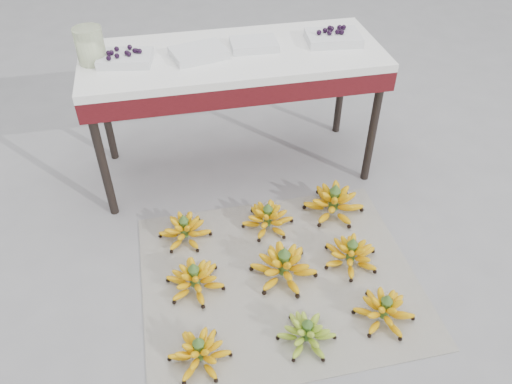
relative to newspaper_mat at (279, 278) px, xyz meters
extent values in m
plane|color=gray|center=(0.11, -0.07, 0.00)|extent=(60.00, 60.00, 0.00)
cube|color=silver|center=(0.00, 0.00, 0.00)|extent=(1.25, 1.05, 0.01)
ellipsoid|color=#ECBF03|center=(-0.41, -0.34, 0.04)|extent=(0.31, 0.31, 0.07)
ellipsoid|color=#ECBF03|center=(-0.41, -0.34, 0.07)|extent=(0.22, 0.22, 0.05)
ellipsoid|color=#ECBF03|center=(-0.41, -0.34, 0.10)|extent=(0.14, 0.14, 0.05)
cylinder|color=#395E23|center=(-0.41, -0.34, 0.07)|extent=(0.04, 0.04, 0.10)
cone|color=#395E23|center=(-0.41, -0.34, 0.14)|extent=(0.05, 0.05, 0.04)
ellipsoid|color=#61901F|center=(0.03, -0.35, 0.04)|extent=(0.31, 0.31, 0.07)
ellipsoid|color=#61901F|center=(0.03, -0.35, 0.07)|extent=(0.22, 0.22, 0.05)
ellipsoid|color=#61901F|center=(0.03, -0.35, 0.10)|extent=(0.14, 0.14, 0.04)
cylinder|color=#395E23|center=(0.03, -0.35, 0.07)|extent=(0.04, 0.04, 0.10)
cone|color=#395E23|center=(0.03, -0.35, 0.13)|extent=(0.05, 0.05, 0.04)
ellipsoid|color=#ECBF03|center=(0.38, -0.31, 0.04)|extent=(0.33, 0.33, 0.08)
ellipsoid|color=#ECBF03|center=(0.38, -0.31, 0.07)|extent=(0.23, 0.23, 0.06)
ellipsoid|color=#ECBF03|center=(0.38, -0.31, 0.11)|extent=(0.15, 0.15, 0.05)
cylinder|color=#395E23|center=(0.38, -0.31, 0.07)|extent=(0.04, 0.04, 0.10)
cone|color=#395E23|center=(0.38, -0.31, 0.14)|extent=(0.05, 0.05, 0.04)
ellipsoid|color=#ECBF03|center=(-0.38, 0.02, 0.04)|extent=(0.32, 0.32, 0.08)
ellipsoid|color=#ECBF03|center=(-0.38, 0.02, 0.08)|extent=(0.23, 0.23, 0.06)
ellipsoid|color=#ECBF03|center=(-0.38, 0.02, 0.11)|extent=(0.15, 0.15, 0.05)
cylinder|color=#395E23|center=(-0.38, 0.02, 0.08)|extent=(0.04, 0.04, 0.11)
cone|color=#395E23|center=(-0.38, 0.02, 0.15)|extent=(0.05, 0.05, 0.04)
ellipsoid|color=#ECBF03|center=(0.02, 0.01, 0.05)|extent=(0.37, 0.37, 0.09)
ellipsoid|color=#ECBF03|center=(0.02, 0.01, 0.09)|extent=(0.26, 0.26, 0.07)
ellipsoid|color=#ECBF03|center=(0.02, 0.01, 0.12)|extent=(0.17, 0.17, 0.06)
cylinder|color=#395E23|center=(0.02, 0.01, 0.09)|extent=(0.05, 0.05, 0.12)
cone|color=#395E23|center=(0.02, 0.01, 0.17)|extent=(0.06, 0.06, 0.05)
ellipsoid|color=#ECBF03|center=(0.35, 0.02, 0.04)|extent=(0.31, 0.31, 0.08)
ellipsoid|color=#ECBF03|center=(0.35, 0.02, 0.08)|extent=(0.22, 0.22, 0.06)
ellipsoid|color=#ECBF03|center=(0.35, 0.02, 0.11)|extent=(0.14, 0.14, 0.05)
cylinder|color=#395E23|center=(0.35, 0.02, 0.08)|extent=(0.04, 0.04, 0.11)
cone|color=#395E23|center=(0.35, 0.02, 0.14)|extent=(0.05, 0.05, 0.04)
ellipsoid|color=#ECBF03|center=(-0.40, 0.35, 0.04)|extent=(0.32, 0.32, 0.08)
ellipsoid|color=#ECBF03|center=(-0.40, 0.35, 0.07)|extent=(0.22, 0.22, 0.06)
ellipsoid|color=#ECBF03|center=(-0.40, 0.35, 0.11)|extent=(0.15, 0.15, 0.05)
cylinder|color=#395E23|center=(-0.40, 0.35, 0.07)|extent=(0.04, 0.04, 0.10)
cone|color=#395E23|center=(-0.40, 0.35, 0.14)|extent=(0.05, 0.05, 0.04)
ellipsoid|color=#ECBF03|center=(0.02, 0.34, 0.04)|extent=(0.34, 0.34, 0.08)
ellipsoid|color=#ECBF03|center=(0.02, 0.34, 0.07)|extent=(0.24, 0.24, 0.06)
ellipsoid|color=#ECBF03|center=(0.02, 0.34, 0.11)|extent=(0.16, 0.16, 0.05)
cylinder|color=#395E23|center=(0.02, 0.34, 0.07)|extent=(0.04, 0.04, 0.11)
cone|color=#395E23|center=(0.02, 0.34, 0.14)|extent=(0.05, 0.05, 0.04)
ellipsoid|color=#ECBF03|center=(0.39, 0.38, 0.05)|extent=(0.38, 0.38, 0.09)
ellipsoid|color=#ECBF03|center=(0.39, 0.38, 0.09)|extent=(0.27, 0.27, 0.07)
ellipsoid|color=#ECBF03|center=(0.39, 0.38, 0.13)|extent=(0.18, 0.18, 0.06)
cylinder|color=#395E23|center=(0.39, 0.38, 0.09)|extent=(0.05, 0.05, 0.13)
cone|color=#395E23|center=(0.39, 0.38, 0.17)|extent=(0.06, 0.06, 0.05)
cylinder|color=black|center=(-0.75, 0.62, 0.34)|extent=(0.04, 0.04, 0.69)
cylinder|color=black|center=(0.66, 0.62, 0.34)|extent=(0.04, 0.04, 0.69)
cylinder|color=black|center=(-0.75, 1.13, 0.34)|extent=(0.04, 0.04, 0.69)
cylinder|color=black|center=(0.66, 1.13, 0.34)|extent=(0.04, 0.04, 0.69)
cube|color=#551016|center=(-0.04, 0.88, 0.63)|extent=(1.51, 0.60, 0.10)
cube|color=white|center=(-0.04, 0.88, 0.70)|extent=(1.51, 0.60, 0.04)
cube|color=silver|center=(-0.57, 0.87, 0.74)|extent=(0.28, 0.22, 0.04)
sphere|color=black|center=(-0.63, 0.88, 0.77)|extent=(0.02, 0.02, 0.02)
sphere|color=black|center=(-0.55, 0.84, 0.77)|extent=(0.02, 0.02, 0.02)
sphere|color=black|center=(-0.60, 0.91, 0.77)|extent=(0.02, 0.02, 0.02)
sphere|color=black|center=(-0.54, 0.92, 0.77)|extent=(0.02, 0.02, 0.02)
sphere|color=black|center=(-0.60, 0.84, 0.77)|extent=(0.02, 0.02, 0.02)
sphere|color=black|center=(-0.64, 0.87, 0.77)|extent=(0.02, 0.02, 0.02)
sphere|color=black|center=(-0.52, 0.88, 0.77)|extent=(0.02, 0.02, 0.02)
sphere|color=black|center=(-0.56, 0.86, 0.77)|extent=(0.02, 0.02, 0.02)
sphere|color=black|center=(-0.51, 0.87, 0.77)|extent=(0.02, 0.02, 0.02)
sphere|color=black|center=(-0.64, 0.82, 0.77)|extent=(0.02, 0.02, 0.02)
sphere|color=black|center=(-0.49, 0.86, 0.77)|extent=(0.02, 0.02, 0.02)
cube|color=silver|center=(-0.22, 0.86, 0.74)|extent=(0.29, 0.24, 0.04)
cube|color=silver|center=(0.07, 0.90, 0.74)|extent=(0.24, 0.18, 0.04)
cube|color=silver|center=(0.49, 0.89, 0.74)|extent=(0.29, 0.22, 0.04)
sphere|color=black|center=(0.46, 0.87, 0.78)|extent=(0.03, 0.03, 0.03)
sphere|color=black|center=(0.44, 0.91, 0.78)|extent=(0.03, 0.03, 0.03)
sphere|color=black|center=(0.53, 0.93, 0.78)|extent=(0.03, 0.03, 0.03)
sphere|color=black|center=(0.41, 0.89, 0.78)|extent=(0.03, 0.03, 0.03)
sphere|color=black|center=(0.48, 0.92, 0.78)|extent=(0.03, 0.03, 0.03)
sphere|color=black|center=(0.48, 0.93, 0.78)|extent=(0.03, 0.03, 0.03)
sphere|color=black|center=(0.50, 0.88, 0.78)|extent=(0.03, 0.03, 0.03)
sphere|color=black|center=(0.55, 0.92, 0.78)|extent=(0.03, 0.03, 0.03)
sphere|color=black|center=(0.52, 0.87, 0.78)|extent=(0.03, 0.03, 0.03)
cylinder|color=#E0EFBE|center=(-0.72, 0.90, 0.81)|extent=(0.18, 0.18, 0.17)
camera|label=1|loc=(-0.41, -1.45, 1.81)|focal=35.00mm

